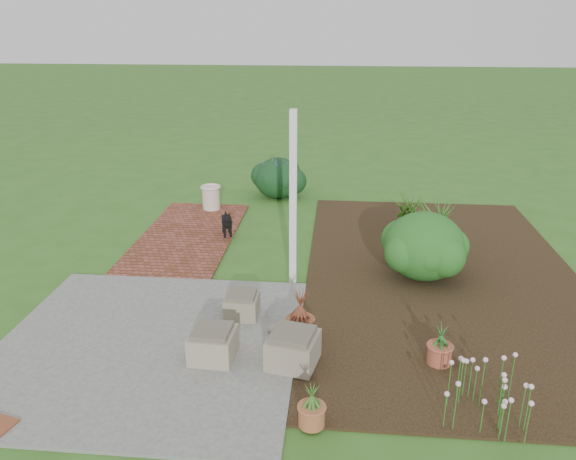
# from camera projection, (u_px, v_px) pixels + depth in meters

# --- Properties ---
(ground) EXTENTS (80.00, 80.00, 0.00)m
(ground) POSITION_uv_depth(u_px,v_px,m) (272.00, 284.00, 8.11)
(ground) COLOR #32601E
(ground) RESTS_ON ground
(concrete_patio) EXTENTS (3.50, 3.50, 0.04)m
(concrete_patio) POSITION_uv_depth(u_px,v_px,m) (148.00, 344.00, 6.58)
(concrete_patio) COLOR #5E5E5C
(concrete_patio) RESTS_ON ground
(brick_path) EXTENTS (1.60, 3.50, 0.04)m
(brick_path) POSITION_uv_depth(u_px,v_px,m) (188.00, 236.00, 9.88)
(brick_path) COLOR brown
(brick_path) RESTS_ON ground
(garden_bed) EXTENTS (4.00, 7.00, 0.03)m
(garden_bed) POSITION_uv_depth(u_px,v_px,m) (442.00, 276.00, 8.35)
(garden_bed) COLOR black
(garden_bed) RESTS_ON ground
(veranda_post) EXTENTS (0.10, 0.10, 2.50)m
(veranda_post) POSITION_uv_depth(u_px,v_px,m) (293.00, 201.00, 7.73)
(veranda_post) COLOR white
(veranda_post) RESTS_ON ground
(stone_trough_near) EXTENTS (0.61, 0.61, 0.34)m
(stone_trough_near) POSITION_uv_depth(u_px,v_px,m) (293.00, 350.00, 6.13)
(stone_trough_near) COLOR #796A5C
(stone_trough_near) RESTS_ON concrete_patio
(stone_trough_mid) EXTENTS (0.51, 0.51, 0.32)m
(stone_trough_mid) POSITION_uv_depth(u_px,v_px,m) (213.00, 345.00, 6.24)
(stone_trough_mid) COLOR gray
(stone_trough_mid) RESTS_ON concrete_patio
(stone_trough_far) EXTENTS (0.42, 0.42, 0.27)m
(stone_trough_far) POSITION_uv_depth(u_px,v_px,m) (242.00, 306.00, 7.14)
(stone_trough_far) COLOR #736D58
(stone_trough_far) RESTS_ON concrete_patio
(black_dog) EXTENTS (0.25, 0.50, 0.44)m
(black_dog) POSITION_uv_depth(u_px,v_px,m) (227.00, 222.00, 9.73)
(black_dog) COLOR black
(black_dog) RESTS_ON brick_path
(cream_ceramic_urn) EXTENTS (0.40, 0.40, 0.46)m
(cream_ceramic_urn) POSITION_uv_depth(u_px,v_px,m) (211.00, 198.00, 11.13)
(cream_ceramic_urn) COLOR beige
(cream_ceramic_urn) RESTS_ON brick_path
(evergreen_shrub) EXTENTS (1.40, 1.40, 1.00)m
(evergreen_shrub) POSITION_uv_depth(u_px,v_px,m) (424.00, 244.00, 8.16)
(evergreen_shrub) COLOR #1B4313
(evergreen_shrub) RESTS_ON garden_bed
(agapanthus_clump_back) EXTENTS (1.35, 1.35, 0.98)m
(agapanthus_clump_back) POSITION_uv_depth(u_px,v_px,m) (435.00, 219.00, 9.18)
(agapanthus_clump_back) COLOR #183E0C
(agapanthus_clump_back) RESTS_ON garden_bed
(agapanthus_clump_front) EXTENTS (1.19, 1.19, 0.80)m
(agapanthus_clump_front) POSITION_uv_depth(u_px,v_px,m) (409.00, 209.00, 9.98)
(agapanthus_clump_front) COLOR #093709
(agapanthus_clump_front) RESTS_ON garden_bed
(pink_flower_patch) EXTENTS (1.09, 1.09, 0.57)m
(pink_flower_patch) POSITION_uv_depth(u_px,v_px,m) (483.00, 391.00, 5.29)
(pink_flower_patch) COLOR #113D0F
(pink_flower_patch) RESTS_ON garden_bed
(terracotta_pot_bronze) EXTENTS (0.42, 0.42, 0.26)m
(terracotta_pot_bronze) POSITION_uv_depth(u_px,v_px,m) (300.00, 328.00, 6.66)
(terracotta_pot_bronze) COLOR #9B5434
(terracotta_pot_bronze) RESTS_ON garden_bed
(terracotta_pot_small_left) EXTENTS (0.32, 0.32, 0.22)m
(terracotta_pot_small_left) POSITION_uv_depth(u_px,v_px,m) (439.00, 354.00, 6.18)
(terracotta_pot_small_left) COLOR #A14C36
(terracotta_pot_small_left) RESTS_ON garden_bed
(terracotta_pot_small_right) EXTENTS (0.32, 0.32, 0.21)m
(terracotta_pot_small_right) POSITION_uv_depth(u_px,v_px,m) (312.00, 415.00, 5.23)
(terracotta_pot_small_right) COLOR #A25836
(terracotta_pot_small_right) RESTS_ON garden_bed
(purple_flowering_bush) EXTENTS (1.27, 1.27, 0.87)m
(purple_flowering_bush) POSITION_uv_depth(u_px,v_px,m) (278.00, 177.00, 11.96)
(purple_flowering_bush) COLOR black
(purple_flowering_bush) RESTS_ON ground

